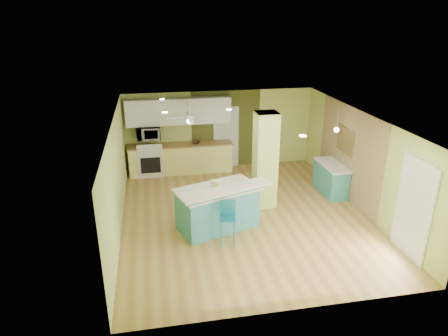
{
  "coord_description": "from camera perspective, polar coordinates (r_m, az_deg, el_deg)",
  "views": [
    {
      "loc": [
        -2.13,
        -8.69,
        4.78
      ],
      "look_at": [
        -0.44,
        0.4,
        1.15
      ],
      "focal_mm": 32.0,
      "sensor_mm": 36.0,
      "label": 1
    }
  ],
  "objects": [
    {
      "name": "interior_door",
      "position": [
        12.94,
        0.29,
        4.42
      ],
      "size": [
        0.82,
        0.05,
        2.0
      ],
      "primitive_type": "cube",
      "color": "silver",
      "rests_on": "floor"
    },
    {
      "name": "french_door",
      "position": [
        8.99,
        25.45,
        -5.35
      ],
      "size": [
        0.04,
        1.08,
        2.1
      ],
      "primitive_type": "cube",
      "color": "white",
      "rests_on": "floor"
    },
    {
      "name": "wall_decor",
      "position": [
        11.25,
        16.95,
        3.77
      ],
      "size": [
        0.03,
        0.9,
        0.7
      ],
      "primitive_type": "cube",
      "color": "brown",
      "rests_on": "wood_panel"
    },
    {
      "name": "ceiling_fan",
      "position": [
        11.07,
        -4.93,
        7.21
      ],
      "size": [
        1.41,
        1.41,
        0.61
      ],
      "color": "white",
      "rests_on": "ceiling"
    },
    {
      "name": "wall_left",
      "position": [
        9.42,
        -15.08,
        -1.38
      ],
      "size": [
        0.01,
        7.0,
        2.5
      ],
      "primitive_type": "cube",
      "color": "#BECD6E",
      "rests_on": "floor"
    },
    {
      "name": "wood_panel",
      "position": [
        11.18,
        17.34,
        2.0
      ],
      "size": [
        0.02,
        3.4,
        2.5
      ],
      "primitive_type": "cube",
      "color": "#89704E",
      "rests_on": "floor"
    },
    {
      "name": "pendant_lamp",
      "position": [
        10.97,
        15.78,
        5.29
      ],
      "size": [
        0.14,
        0.14,
        0.69
      ],
      "color": "white",
      "rests_on": "ceiling"
    },
    {
      "name": "wall_front",
      "position": [
        6.63,
        10.16,
        -11.17
      ],
      "size": [
        6.0,
        0.01,
        2.5
      ],
      "primitive_type": "cube",
      "color": "#BECD6E",
      "rests_on": "floor"
    },
    {
      "name": "upper_cabinets",
      "position": [
        12.37,
        -6.49,
        8.05
      ],
      "size": [
        3.2,
        0.34,
        0.8
      ],
      "primitive_type": "cube",
      "color": "white",
      "rests_on": "wall_back"
    },
    {
      "name": "stove",
      "position": [
        12.64,
        -10.46,
        1.06
      ],
      "size": [
        0.76,
        0.66,
        1.08
      ],
      "color": "silver",
      "rests_on": "floor"
    },
    {
      "name": "ceiling",
      "position": [
        9.23,
        3.15,
        7.11
      ],
      "size": [
        6.0,
        7.0,
        0.01
      ],
      "primitive_type": "cube",
      "color": "white",
      "rests_on": "wall_back"
    },
    {
      "name": "canister",
      "position": [
        9.2,
        -1.26,
        -2.27
      ],
      "size": [
        0.17,
        0.17,
        0.17
      ],
      "primitive_type": "cylinder",
      "color": "yellow",
      "rests_on": "peninsula"
    },
    {
      "name": "floor",
      "position": [
        10.15,
        2.86,
        -6.76
      ],
      "size": [
        6.0,
        7.0,
        0.01
      ],
      "primitive_type": "cube",
      "color": "olive",
      "rests_on": "ground"
    },
    {
      "name": "olive_accent",
      "position": [
        12.89,
        0.27,
        5.52
      ],
      "size": [
        2.2,
        0.02,
        2.5
      ],
      "primitive_type": "cube",
      "color": "#454A1D",
      "rests_on": "floor"
    },
    {
      "name": "peninsula",
      "position": [
        9.35,
        -0.88,
        -5.6
      ],
      "size": [
        2.29,
        1.75,
        1.15
      ],
      "rotation": [
        0.0,
        0.0,
        0.34
      ],
      "color": "teal",
      "rests_on": "floor"
    },
    {
      "name": "wall_back",
      "position": [
        12.87,
        -0.62,
        5.5
      ],
      "size": [
        6.0,
        0.01,
        2.5
      ],
      "primitive_type": "cube",
      "color": "#BECD6E",
      "rests_on": "floor"
    },
    {
      "name": "side_counter",
      "position": [
        11.58,
        15.0,
        -1.45
      ],
      "size": [
        0.56,
        1.32,
        0.85
      ],
      "color": "teal",
      "rests_on": "floor"
    },
    {
      "name": "microwave",
      "position": [
        12.37,
        -10.73,
        4.94
      ],
      "size": [
        0.7,
        0.48,
        0.39
      ],
      "primitive_type": "imported",
      "color": "white",
      "rests_on": "wall_back"
    },
    {
      "name": "kitchen_run",
      "position": [
        12.67,
        -6.17,
        1.41
      ],
      "size": [
        3.25,
        0.63,
        0.94
      ],
      "color": "#E2E477",
      "rests_on": "floor"
    },
    {
      "name": "bar_stool",
      "position": [
        8.67,
        0.53,
        -6.85
      ],
      "size": [
        0.39,
        0.39,
        1.01
      ],
      "rotation": [
        0.0,
        0.0,
        -0.2
      ],
      "color": "teal",
      "rests_on": "floor"
    },
    {
      "name": "fruit_bowl",
      "position": [
        12.54,
        -4.04,
        3.68
      ],
      "size": [
        0.33,
        0.33,
        0.07
      ],
      "primitive_type": "imported",
      "rotation": [
        0.0,
        0.0,
        0.26
      ],
      "color": "#352415",
      "rests_on": "kitchen_run"
    },
    {
      "name": "column",
      "position": [
        10.23,
        5.9,
        1.11
      ],
      "size": [
        0.55,
        0.55,
        2.5
      ],
      "primitive_type": "cube",
      "color": "#B6CA5D",
      "rests_on": "floor"
    },
    {
      "name": "wall_right",
      "position": [
        10.69,
        18.87,
        0.94
      ],
      "size": [
        0.01,
        7.0,
        2.5
      ],
      "primitive_type": "cube",
      "color": "#BECD6E",
      "rests_on": "floor"
    }
  ]
}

